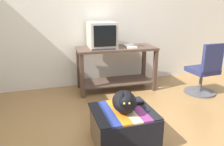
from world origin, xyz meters
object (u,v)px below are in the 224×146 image
object	(u,v)px
ottoman_with_blanket	(123,126)
office_chair	(204,72)
tv_monitor	(102,35)
desk	(116,61)
stapler	(134,47)
book	(130,46)
cat	(125,101)
keyboard	(103,49)

from	to	relation	value
ottoman_with_blanket	office_chair	world-z (taller)	office_chair
tv_monitor	office_chair	bearing A→B (deg)	-22.76
desk	stapler	bearing A→B (deg)	-27.53
book	stapler	world-z (taller)	stapler
tv_monitor	ottoman_with_blanket	xyz separation A→B (m)	(-0.20, -1.64, -0.78)
desk	cat	bearing A→B (deg)	-102.84
keyboard	book	distance (m)	0.51
tv_monitor	office_chair	size ratio (longest dim) A/B	0.61
office_chair	ottoman_with_blanket	bearing A→B (deg)	23.68
book	cat	size ratio (longest dim) A/B	0.68
tv_monitor	cat	xyz separation A→B (m)	(-0.19, -1.67, -0.48)
office_chair	stapler	size ratio (longest dim) A/B	8.09
stapler	tv_monitor	bearing A→B (deg)	88.52
tv_monitor	keyboard	distance (m)	0.27
desk	ottoman_with_blanket	size ratio (longest dim) A/B	2.13
tv_monitor	ottoman_with_blanket	size ratio (longest dim) A/B	0.84
desk	cat	distance (m)	1.66
desk	stapler	distance (m)	0.41
keyboard	office_chair	xyz separation A→B (m)	(1.61, -0.55, -0.40)
office_chair	stapler	world-z (taller)	office_chair
cat	stapler	distance (m)	1.63
desk	cat	world-z (taller)	desk
ottoman_with_blanket	office_chair	xyz separation A→B (m)	(1.78, 0.90, 0.19)
book	stapler	distance (m)	0.11
desk	ottoman_with_blanket	world-z (taller)	desk
keyboard	cat	size ratio (longest dim) A/B	0.91
ottoman_with_blanket	cat	distance (m)	0.31
cat	office_chair	xyz separation A→B (m)	(1.77, 0.93, -0.12)
keyboard	ottoman_with_blanket	world-z (taller)	keyboard
office_chair	stapler	distance (m)	1.25
cat	stapler	xyz separation A→B (m)	(0.71, 1.45, 0.29)
keyboard	ottoman_with_blanket	bearing A→B (deg)	-93.41
ottoman_with_blanket	office_chair	distance (m)	2.01
tv_monitor	stapler	distance (m)	0.59
office_chair	desk	bearing A→B (deg)	-29.88
book	office_chair	xyz separation A→B (m)	(1.10, -0.62, -0.40)
tv_monitor	book	size ratio (longest dim) A/B	1.82
ottoman_with_blanket	cat	xyz separation A→B (m)	(0.01, -0.03, 0.31)
office_chair	cat	bearing A→B (deg)	24.43
desk	cat	size ratio (longest dim) A/B	3.15
desk	tv_monitor	world-z (taller)	tv_monitor
desk	ottoman_with_blanket	xyz separation A→B (m)	(-0.44, -1.58, -0.33)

